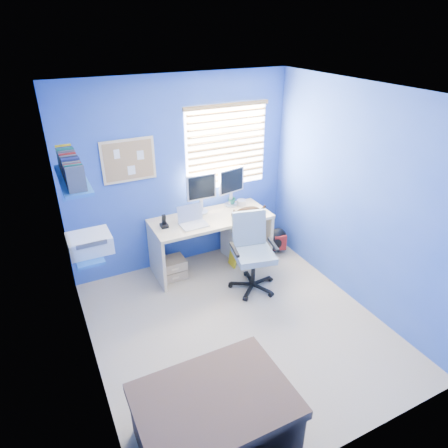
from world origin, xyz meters
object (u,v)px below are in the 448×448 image
tower_pc (235,243)px  office_chair (252,262)px  desk (211,242)px  cat (248,212)px  laptop (194,217)px

tower_pc → office_chair: size_ratio=0.46×
tower_pc → office_chair: (-0.14, -0.72, 0.14)m
desk → office_chair: office_chair is taller
tower_pc → office_chair: office_chair is taller
desk → tower_pc: 0.43m
tower_pc → cat: bearing=-92.3°
desk → cat: cat is taller
laptop → tower_pc: 0.94m
laptop → office_chair: 0.91m
cat → tower_pc: (-0.04, 0.26, -0.58)m
desk → laptop: (-0.28, -0.11, 0.48)m
desk → laptop: bearing=-159.4°
desk → laptop: 0.57m
cat → office_chair: office_chair is taller
laptop → cat: size_ratio=0.90×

